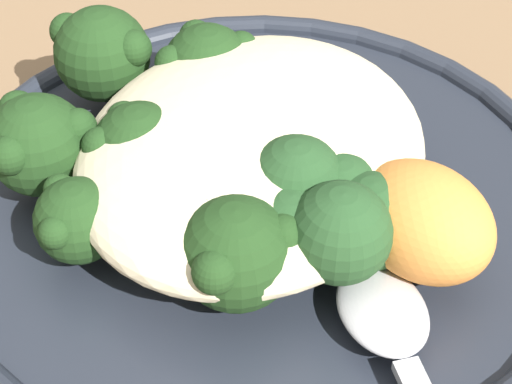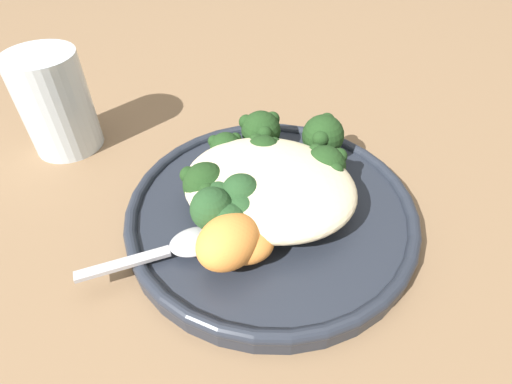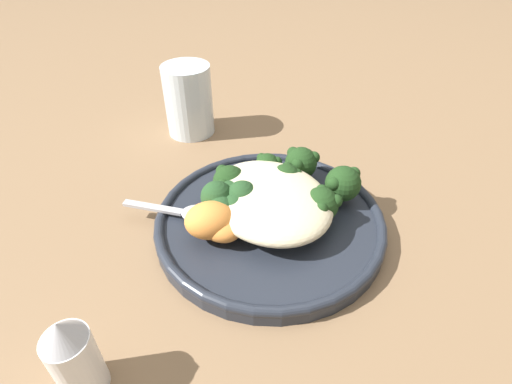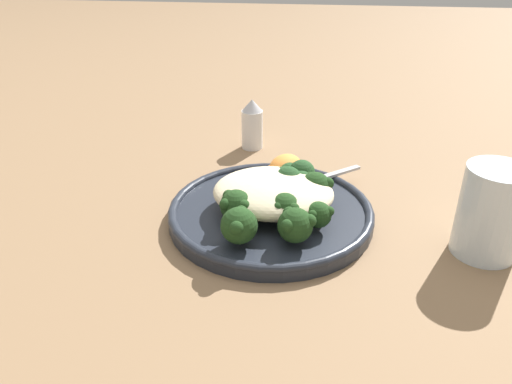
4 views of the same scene
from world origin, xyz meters
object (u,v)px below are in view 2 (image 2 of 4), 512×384
Objects in this scene: broccoli_stalk_5 at (234,187)px; sweet_potato_chunk_2 at (230,242)px; sweet_potato_chunk_0 at (243,242)px; broccoli_stalk_1 at (316,147)px; broccoli_stalk_0 at (320,170)px; water_glass at (56,103)px; broccoli_stalk_3 at (266,161)px; spoon at (182,245)px; quinoa_mound at (269,185)px; plate at (271,210)px; broccoli_stalk_2 at (263,140)px; sweet_potato_chunk_1 at (266,211)px; kale_tuft at (230,209)px; broccoli_stalk_4 at (235,158)px; broccoli_stalk_6 at (218,188)px.

sweet_potato_chunk_2 reaches higher than broccoli_stalk_5.
broccoli_stalk_1 is at bearing 77.57° from sweet_potato_chunk_0.
broccoli_stalk_0 is 0.12m from sweet_potato_chunk_2.
water_glass is (-0.29, 0.00, 0.01)m from broccoli_stalk_0.
broccoli_stalk_1 is at bearing -80.25° from broccoli_stalk_3.
broccoli_stalk_3 is at bearing -147.86° from spoon.
broccoli_stalk_1 is 2.73× the size of sweet_potato_chunk_0.
spoon is at bearing -124.03° from quinoa_mound.
broccoli_stalk_1 reaches higher than plate.
broccoli_stalk_1 is (-0.01, 0.03, -0.00)m from broccoli_stalk_0.
sweet_potato_chunk_1 is at bearing 170.95° from broccoli_stalk_2.
kale_tuft is (-0.03, -0.01, 0.00)m from sweet_potato_chunk_1.
quinoa_mound is 0.05m from broccoli_stalk_0.
water_glass reaches higher than broccoli_stalk_1.
quinoa_mound and sweet_potato_chunk_2 have the same top height.
broccoli_stalk_1 reaches higher than sweet_potato_chunk_0.
plate is 2.60× the size of spoon.
broccoli_stalk_2 is at bearing 95.39° from broccoli_stalk_0.
sweet_potato_chunk_2 is (0.04, -0.10, 0.01)m from broccoli_stalk_4.
broccoli_stalk_3 reaches higher than sweet_potato_chunk_1.
plate is 2.43× the size of broccoli_stalk_4.
kale_tuft reaches higher than broccoli_stalk_1.
broccoli_stalk_0 is 1.72× the size of sweet_potato_chunk_0.
sweet_potato_chunk_0 is at bearing -94.45° from plate.
sweet_potato_chunk_1 is at bearing 76.89° from sweet_potato_chunk_0.
broccoli_stalk_3 reaches higher than sweet_potato_chunk_0.
broccoli_stalk_0 is at bearing 45.43° from plate.
plate is at bearing -9.14° from water_glass.
broccoli_stalk_5 is at bearing 148.66° from sweet_potato_chunk_1.
broccoli_stalk_2 is 1.33× the size of broccoli_stalk_5.
broccoli_stalk_2 is at bearing -83.64° from broccoli_stalk_4.
broccoli_stalk_0 is 0.29m from water_glass.
kale_tuft reaches higher than broccoli_stalk_6.
broccoli_stalk_4 is at bearing 128.61° from sweet_potato_chunk_1.
broccoli_stalk_3 is 1.61× the size of sweet_potato_chunk_0.
broccoli_stalk_2 is 1.17× the size of broccoli_stalk_6.
spoon is at bearing 75.34° from broccoli_stalk_5.
broccoli_stalk_4 is 1.21× the size of broccoli_stalk_5.
broccoli_stalk_0 reaches higher than spoon.
broccoli_stalk_6 is at bearing -15.12° from water_glass.
broccoli_stalk_0 is at bearing -151.26° from broccoli_stalk_1.
broccoli_stalk_0 is at bearing 65.68° from sweet_potato_chunk_2.
broccoli_stalk_0 is at bearing 51.06° from kale_tuft.
quinoa_mound is at bearing 101.08° from sweet_potato_chunk_1.
broccoli_stalk_5 is (-0.03, -0.01, -0.00)m from quinoa_mound.
broccoli_stalk_6 reaches higher than quinoa_mound.
kale_tuft is at bearing 143.90° from broccoli_stalk_4.
sweet_potato_chunk_0 is at bearing -103.11° from sweet_potato_chunk_1.
sweet_potato_chunk_0 is (0.01, -0.10, -0.00)m from broccoli_stalk_3.
broccoli_stalk_4 is 1.99× the size of sweet_potato_chunk_2.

